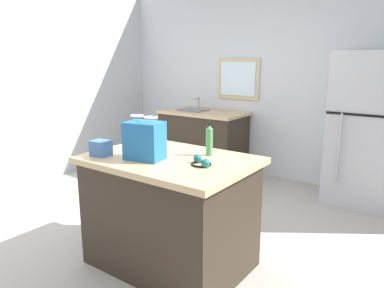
{
  "coord_description": "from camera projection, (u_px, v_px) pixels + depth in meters",
  "views": [
    {
      "loc": [
        1.99,
        -2.35,
        1.65
      ],
      "look_at": [
        0.24,
        0.07,
        0.96
      ],
      "focal_mm": 34.14,
      "sensor_mm": 36.0,
      "label": 1
    }
  ],
  "objects": [
    {
      "name": "shopping_bag",
      "position": [
        145.0,
        140.0,
        2.75
      ],
      "size": [
        0.31,
        0.25,
        0.33
      ],
      "color": "#236BAD",
      "rests_on": "kitchen_island"
    },
    {
      "name": "refrigerator",
      "position": [
        369.0,
        130.0,
        4.11
      ],
      "size": [
        0.8,
        0.67,
        1.75
      ],
      "color": "#B7B7BC",
      "rests_on": "ground"
    },
    {
      "name": "kitchen_island",
      "position": [
        170.0,
        212.0,
        2.93
      ],
      "size": [
        1.29,
        0.91,
        0.91
      ],
      "color": "#33281E",
      "rests_on": "ground"
    },
    {
      "name": "bottle",
      "position": [
        209.0,
        140.0,
        2.86
      ],
      "size": [
        0.05,
        0.05,
        0.27
      ],
      "color": "#4C9956",
      "rests_on": "kitchen_island"
    },
    {
      "name": "small_box",
      "position": [
        101.0,
        148.0,
        2.87
      ],
      "size": [
        0.16,
        0.14,
        0.12
      ],
      "primitive_type": "cube",
      "rotation": [
        0.0,
        0.0,
        0.15
      ],
      "color": "#4775B7",
      "rests_on": "kitchen_island"
    },
    {
      "name": "back_wall",
      "position": [
        281.0,
        80.0,
        5.02
      ],
      "size": [
        5.26,
        0.13,
        2.75
      ],
      "color": "silver",
      "rests_on": "ground"
    },
    {
      "name": "sink_counter",
      "position": [
        203.0,
        141.0,
        5.49
      ],
      "size": [
        1.25,
        0.69,
        1.09
      ],
      "color": "#33281E",
      "rests_on": "ground"
    },
    {
      "name": "ear_defenders",
      "position": [
        201.0,
        162.0,
        2.62
      ],
      "size": [
        0.21,
        0.21,
        0.06
      ],
      "color": "black",
      "rests_on": "kitchen_island"
    },
    {
      "name": "left_wall",
      "position": [
        3.0,
        82.0,
        4.55
      ],
      "size": [
        0.1,
        4.99,
        2.75
      ],
      "color": "silver",
      "rests_on": "ground"
    },
    {
      "name": "ground",
      "position": [
        167.0,
        244.0,
        3.36
      ],
      "size": [
        6.31,
        6.31,
        0.0
      ],
      "primitive_type": "plane",
      "color": "#ADA89E"
    }
  ]
}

